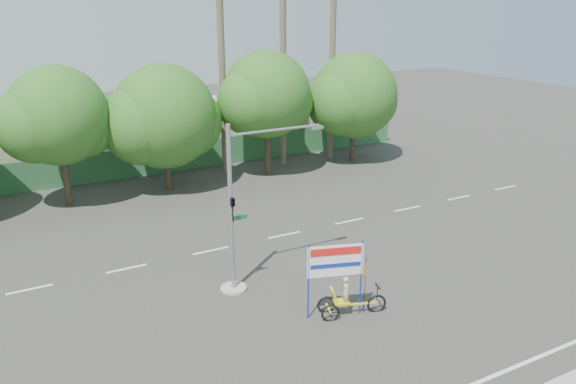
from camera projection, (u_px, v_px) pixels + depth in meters
name	position (u px, v px, depth m)	size (l,w,h in m)	color
ground	(336.00, 320.00, 21.14)	(120.00, 120.00, 0.00)	#33302D
fence	(167.00, 158.00, 38.71)	(38.00, 0.08, 2.00)	#336B3D
building_left	(1.00, 147.00, 37.66)	(12.00, 8.00, 4.00)	#BEAD97
building_right	(246.00, 123.00, 45.77)	(14.00, 8.00, 3.60)	#BEAD97
tree_left	(58.00, 119.00, 31.32)	(6.66, 5.60, 8.07)	#473828
tree_center	(163.00, 120.00, 34.20)	(7.62, 6.40, 7.85)	#473828
tree_right	(266.00, 98.00, 37.07)	(6.90, 5.80, 8.36)	#473828
tree_far_right	(354.00, 98.00, 40.39)	(7.38, 6.20, 7.94)	#473828
palm_tall	(283.00, 14.00, 37.53)	(3.73, 3.79, 17.45)	#70604C
palm_mid	(333.00, 29.00, 39.66)	(3.73, 3.79, 15.45)	#70604C
palm_short	(221.00, 41.00, 36.04)	(3.73, 3.79, 14.45)	#70604C
traffic_signal	(238.00, 223.00, 22.52)	(4.72, 1.10, 7.00)	gray
trike_billboard	(342.00, 286.00, 21.06)	(3.02, 1.28, 3.09)	black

